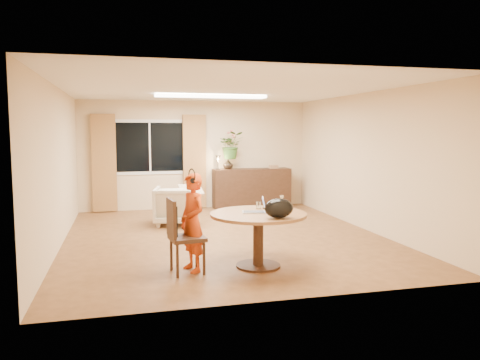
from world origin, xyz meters
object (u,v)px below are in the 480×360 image
(dining_table, at_px, (258,224))
(dining_chair, at_px, (187,236))
(sideboard, at_px, (252,188))
(armchair, at_px, (176,205))
(child, at_px, (192,222))

(dining_table, bearing_deg, dining_chair, -177.81)
(dining_table, bearing_deg, sideboard, 75.45)
(dining_table, bearing_deg, armchair, 103.36)
(dining_chair, bearing_deg, sideboard, 58.46)
(child, bearing_deg, dining_table, 67.57)
(dining_table, distance_m, sideboard, 5.11)
(dining_chair, relative_size, sideboard, 0.52)
(dining_table, height_order, armchair, armchair)
(child, relative_size, armchair, 1.56)
(dining_chair, relative_size, child, 0.76)
(armchair, bearing_deg, dining_table, 114.81)
(dining_table, distance_m, child, 0.91)
(child, bearing_deg, dining_chair, -65.32)
(child, height_order, sideboard, child)
(dining_chair, xyz_separation_m, armchair, (0.22, 3.30, -0.11))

